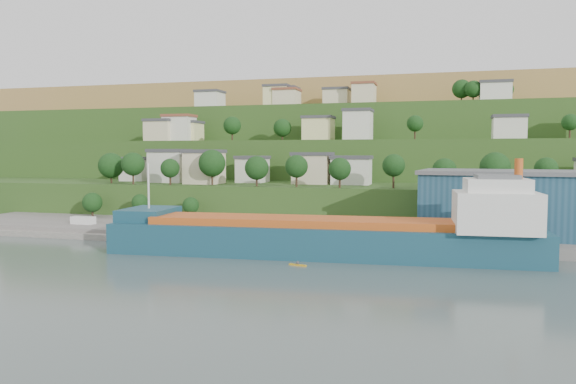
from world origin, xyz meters
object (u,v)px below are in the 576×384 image
(caravan, at_px, (83,222))
(warehouse, at_px, (501,202))
(kayak_orange, at_px, (266,257))
(cargo_ship_near, at_px, (333,239))

(caravan, bearing_deg, warehouse, 8.02)
(kayak_orange, bearing_deg, caravan, 172.59)
(caravan, bearing_deg, kayak_orange, -17.82)
(cargo_ship_near, height_order, caravan, cargo_ship_near)
(warehouse, bearing_deg, cargo_ship_near, -136.24)
(caravan, relative_size, kayak_orange, 1.76)
(caravan, height_order, kayak_orange, caravan)
(cargo_ship_near, relative_size, kayak_orange, 24.94)
(warehouse, bearing_deg, kayak_orange, -139.64)
(cargo_ship_near, distance_m, kayak_orange, 12.26)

